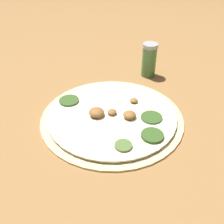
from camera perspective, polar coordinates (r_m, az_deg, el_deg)
ground_plane at (r=0.69m, az=0.00°, el=-1.33°), size 3.00×3.00×0.00m
pizza at (r=0.69m, az=0.06°, el=-0.89°), size 0.37×0.37×0.03m
spice_jar at (r=0.88m, az=8.08°, el=11.18°), size 0.05×0.05×0.11m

